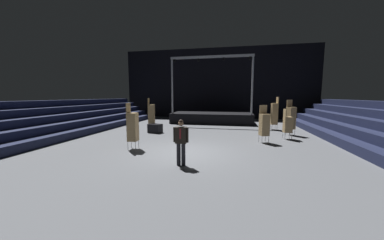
{
  "coord_description": "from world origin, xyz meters",
  "views": [
    {
      "loc": [
        2.04,
        -8.87,
        2.56
      ],
      "look_at": [
        0.07,
        0.64,
        1.4
      ],
      "focal_mm": 18.95,
      "sensor_mm": 36.0,
      "label": 1
    }
  ],
  "objects": [
    {
      "name": "man_with_tie",
      "position": [
        0.17,
        -1.86,
        0.97
      ],
      "size": [
        0.57,
        0.25,
        1.71
      ],
      "rotation": [
        0.0,
        0.0,
        3.19
      ],
      "color": "black",
      "rests_on": "ground_plane"
    },
    {
      "name": "ground_plane",
      "position": [
        0.0,
        0.0,
        -0.05
      ],
      "size": [
        22.0,
        30.0,
        0.1
      ],
      "primitive_type": "cube",
      "color": "#515459"
    },
    {
      "name": "chair_stack_front_right",
      "position": [
        -2.69,
        -0.07,
        1.11
      ],
      "size": [
        0.47,
        0.47,
        2.22
      ],
      "rotation": [
        0.0,
        0.0,
        4.77
      ],
      "color": "#B2B5BA",
      "rests_on": "ground_plane"
    },
    {
      "name": "chair_stack_mid_left",
      "position": [
        5.69,
        5.25,
        1.15
      ],
      "size": [
        0.6,
        0.6,
        2.31
      ],
      "rotation": [
        0.0,
        0.0,
        3.63
      ],
      "color": "#B2B5BA",
      "rests_on": "ground_plane"
    },
    {
      "name": "chair_stack_mid_right",
      "position": [
        3.68,
        2.62,
        1.03
      ],
      "size": [
        0.56,
        0.56,
        2.05
      ],
      "rotation": [
        0.0,
        0.0,
        3.46
      ],
      "color": "#B2B5BA",
      "rests_on": "ground_plane"
    },
    {
      "name": "bleacher_bank_left",
      "position": [
        -9.12,
        1.0,
        1.12
      ],
      "size": [
        3.75,
        24.0,
        2.25
      ],
      "rotation": [
        0.0,
        0.0,
        1.57
      ],
      "color": "#191E38",
      "rests_on": "ground_plane"
    },
    {
      "name": "equipment_road_case",
      "position": [
        -3.32,
        4.29,
        0.3
      ],
      "size": [
        1.02,
        0.8,
        0.61
      ],
      "primitive_type": "cube",
      "rotation": [
        0.0,
        0.0,
        -0.25
      ],
      "color": "black",
      "rests_on": "ground_plane"
    },
    {
      "name": "chair_stack_rear_left",
      "position": [
        5.17,
        3.89,
        0.9
      ],
      "size": [
        0.48,
        0.48,
        1.79
      ],
      "rotation": [
        0.0,
        0.0,
        4.81
      ],
      "color": "#B2B5BA",
      "rests_on": "ground_plane"
    },
    {
      "name": "arena_end_wall",
      "position": [
        0.0,
        15.0,
        4.0
      ],
      "size": [
        22.0,
        0.3,
        8.0
      ],
      "primitive_type": "cube",
      "color": "black",
      "rests_on": "ground_plane"
    },
    {
      "name": "stage_riser",
      "position": [
        0.0,
        10.34,
        0.58
      ],
      "size": [
        7.52,
        3.16,
        6.01
      ],
      "color": "black",
      "rests_on": "ground_plane"
    },
    {
      "name": "chair_stack_front_left",
      "position": [
        5.04,
        7.31,
        1.24
      ],
      "size": [
        0.5,
        0.5,
        2.48
      ],
      "rotation": [
        0.0,
        0.0,
        1.73
      ],
      "color": "#B2B5BA",
      "rests_on": "ground_plane"
    },
    {
      "name": "chair_stack_mid_centre",
      "position": [
        -3.96,
        5.21,
        1.19
      ],
      "size": [
        0.52,
        0.52,
        2.39
      ],
      "rotation": [
        0.0,
        0.0,
        4.91
      ],
      "color": "#B2B5BA",
      "rests_on": "ground_plane"
    }
  ]
}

